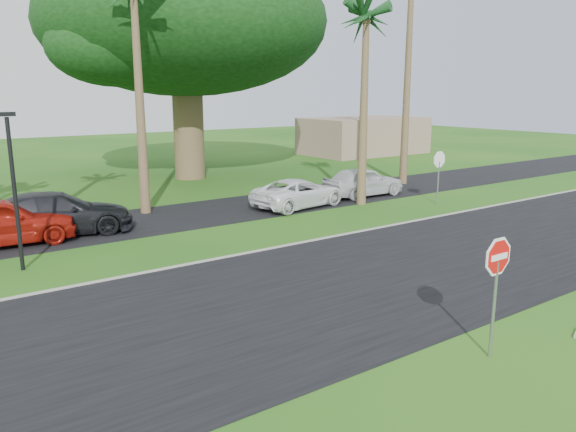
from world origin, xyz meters
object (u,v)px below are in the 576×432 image
(stop_sign_near, at_px, (497,273))
(stop_sign_far, at_px, (439,166))
(car_pickup, at_px, (363,182))
(car_dark, at_px, (57,214))
(car_minivan, at_px, (299,193))

(stop_sign_near, xyz_separation_m, stop_sign_far, (11.50, 11.00, 0.00))
(stop_sign_near, height_order, car_pickup, stop_sign_near)
(stop_sign_near, bearing_deg, car_pickup, 55.48)
(stop_sign_far, distance_m, car_dark, 16.65)
(stop_sign_far, relative_size, car_minivan, 0.56)
(stop_sign_near, bearing_deg, car_minivan, 68.07)
(stop_sign_near, xyz_separation_m, car_dark, (-4.56, 15.29, -0.99))
(car_minivan, xyz_separation_m, car_pickup, (4.22, 0.28, 0.10))
(stop_sign_far, height_order, car_minivan, stop_sign_far)
(stop_sign_far, height_order, car_dark, stop_sign_far)
(stop_sign_far, xyz_separation_m, car_minivan, (-5.81, 3.13, -1.13))
(stop_sign_far, xyz_separation_m, car_dark, (-16.06, 4.29, -0.99))
(stop_sign_near, height_order, car_minivan, stop_sign_near)
(car_minivan, bearing_deg, car_pickup, -94.68)
(car_dark, xyz_separation_m, car_minivan, (10.25, -1.16, -0.14))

